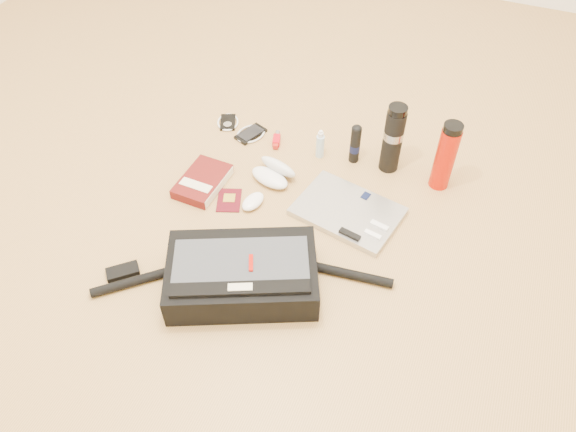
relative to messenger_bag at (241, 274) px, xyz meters
The scene contains 14 objects.
ground 0.24m from the messenger_bag, 87.16° to the left, with size 4.00×4.00×0.00m, color #B2864A.
messenger_bag is the anchor object (origin of this frame).
laptop 0.47m from the messenger_bag, 63.08° to the left, with size 0.39×0.31×0.03m.
book 0.48m from the messenger_bag, 132.70° to the left, with size 0.15×0.22×0.04m.
passport 0.38m from the messenger_bag, 122.59° to the left, with size 0.12×0.14×0.01m.
mouse 0.36m from the messenger_bag, 109.10° to the left, with size 0.08×0.11×0.03m.
sunglasses_case 0.50m from the messenger_bag, 101.57° to the left, with size 0.19×0.17×0.09m.
ipod 0.82m from the messenger_bag, 119.47° to the left, with size 0.12×0.12×0.01m.
phone 0.74m from the messenger_bag, 112.71° to the left, with size 0.13×0.14×0.01m.
inhaler 0.70m from the messenger_bag, 104.13° to the left, with size 0.05×0.10×0.03m.
spray_bottle 0.67m from the messenger_bag, 88.74° to the left, with size 0.04×0.04×0.12m.
aerosol_can 0.71m from the messenger_bag, 78.30° to the left, with size 0.05×0.05×0.17m.
thermos_black 0.76m from the messenger_bag, 68.51° to the left, with size 0.07×0.07×0.28m.
thermos_red 0.84m from the messenger_bag, 55.37° to the left, with size 0.07×0.07×0.28m.
Camera 1 is at (0.51, -1.13, 1.45)m, focal length 35.00 mm.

